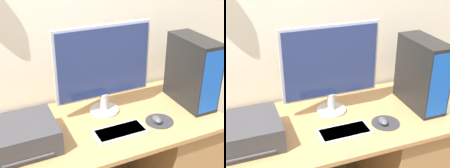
% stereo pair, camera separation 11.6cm
% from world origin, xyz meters
% --- Properties ---
extents(wall_back, '(6.40, 0.20, 2.70)m').
position_xyz_m(wall_back, '(-0.00, 0.81, 1.36)').
color(wall_back, silver).
rests_on(wall_back, ground_plane).
extents(desk, '(1.53, 0.76, 0.72)m').
position_xyz_m(desk, '(0.00, 0.38, 0.37)').
color(desk, tan).
rests_on(desk, ground_plane).
extents(monitor, '(0.65, 0.20, 0.61)m').
position_xyz_m(monitor, '(0.04, 0.51, 1.06)').
color(monitor, '#B7B7BC').
rests_on(monitor, desk).
extents(keyboard, '(0.32, 0.15, 0.02)m').
position_xyz_m(keyboard, '(0.03, 0.23, 0.73)').
color(keyboard, silver).
rests_on(keyboard, desk).
extents(mousepad, '(0.18, 0.18, 0.00)m').
position_xyz_m(mousepad, '(0.32, 0.24, 0.72)').
color(mousepad, '#2D2D33').
rests_on(mousepad, desk).
extents(mouse, '(0.05, 0.08, 0.04)m').
position_xyz_m(mouse, '(0.30, 0.23, 0.74)').
color(mouse, '#4C4C51').
rests_on(mouse, mousepad).
extents(computer_tower, '(0.17, 0.41, 0.48)m').
position_xyz_m(computer_tower, '(0.65, 0.37, 0.96)').
color(computer_tower, black).
rests_on(computer_tower, desk).
extents(printer, '(0.39, 0.35, 0.15)m').
position_xyz_m(printer, '(-0.54, 0.34, 0.79)').
color(printer, '#38383D').
rests_on(printer, desk).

